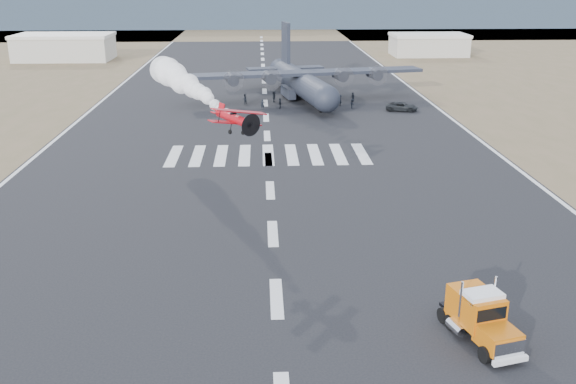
{
  "coord_description": "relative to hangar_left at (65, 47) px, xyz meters",
  "views": [
    {
      "loc": [
        -1.02,
        -28.96,
        22.2
      ],
      "look_at": [
        1.35,
        23.73,
        4.0
      ],
      "focal_mm": 40.0,
      "sensor_mm": 36.0,
      "label": 1
    }
  ],
  "objects": [
    {
      "name": "crew_e",
      "position": [
        60.08,
        -59.62,
        -2.59
      ],
      "size": [
        0.87,
        0.61,
        1.64
      ],
      "primitive_type": "imported",
      "rotation": [
        0.0,
        0.0,
        2.98
      ],
      "color": "black",
      "rests_on": "ground"
    },
    {
      "name": "ridge_seg_f",
      "position": [
        182.0,
        115.0,
        5.09
      ],
      "size": [
        150.0,
        50.0,
        17.0
      ],
      "primitive_type": "cube",
      "color": "#8497A8",
      "rests_on": "ground"
    },
    {
      "name": "ridge_seg_d",
      "position": [
        52.0,
        115.0,
        3.09
      ],
      "size": [
        150.0,
        50.0,
        13.0
      ],
      "primitive_type": "cube",
      "color": "#8497A8",
      "rests_on": "ground"
    },
    {
      "name": "crew_g",
      "position": [
        65.05,
        -63.95,
        -2.47
      ],
      "size": [
        0.6,
        0.71,
        1.87
      ],
      "primitive_type": "imported",
      "rotation": [
        0.0,
        0.0,
        4.77
      ],
      "color": "black",
      "rests_on": "ground"
    },
    {
      "name": "crew_a",
      "position": [
        51.52,
        -66.43,
        -2.57
      ],
      "size": [
        0.69,
        0.6,
        1.68
      ],
      "primitive_type": "imported",
      "rotation": [
        0.0,
        0.0,
        6.12
      ],
      "color": "black",
      "rests_on": "ground"
    },
    {
      "name": "smoke_trail",
      "position": [
        40.87,
        -96.57,
        6.99
      ],
      "size": [
        11.13,
        28.15,
        3.46
      ],
      "rotation": [
        0.0,
        0.0,
        0.34
      ],
      "color": "white"
    },
    {
      "name": "runway_markings",
      "position": [
        52.0,
        -85.0,
        -3.4
      ],
      "size": [
        60.0,
        260.0,
        0.01
      ],
      "primitive_type": null,
      "color": "silver",
      "rests_on": "ground"
    },
    {
      "name": "scrub_far",
      "position": [
        52.0,
        85.0,
        -3.41
      ],
      "size": [
        500.0,
        80.0,
        0.0
      ],
      "primitive_type": "cube",
      "color": "brown",
      "rests_on": "ground"
    },
    {
      "name": "aerobatic_biplane",
      "position": [
        48.83,
        -119.45,
        6.77
      ],
      "size": [
        5.39,
        5.14,
        2.64
      ],
      "rotation": [
        0.0,
        0.21,
        0.34
      ],
      "color": "#B10B21"
    },
    {
      "name": "crew_b",
      "position": [
        67.7,
        -60.51,
        -2.57
      ],
      "size": [
        0.68,
        0.91,
        1.68
      ],
      "primitive_type": "imported",
      "rotation": [
        0.0,
        0.0,
        4.95
      ],
      "color": "black",
      "rests_on": "ground"
    },
    {
      "name": "crew_h",
      "position": [
        48.38,
        -61.69,
        -2.52
      ],
      "size": [
        1.0,
        0.97,
        1.77
      ],
      "primitive_type": "imported",
      "rotation": [
        0.0,
        0.0,
        3.86
      ],
      "color": "black",
      "rests_on": "ground"
    },
    {
      "name": "support_vehicle",
      "position": [
        74.79,
        -68.83,
        -2.67
      ],
      "size": [
        5.76,
        3.75,
        1.47
      ],
      "primitive_type": "imported",
      "rotation": [
        0.0,
        0.0,
        1.3
      ],
      "color": "black",
      "rests_on": "ground"
    },
    {
      "name": "hangar_left",
      "position": [
        0.0,
        0.0,
        0.0
      ],
      "size": [
        24.5,
        14.5,
        6.7
      ],
      "color": "#ACA799",
      "rests_on": "ground"
    },
    {
      "name": "semi_truck",
      "position": [
        64.67,
        -138.92,
        -1.76
      ],
      "size": [
        3.99,
        7.65,
        3.36
      ],
      "rotation": [
        0.0,
        0.0,
        0.26
      ],
      "color": "black",
      "rests_on": "ground"
    },
    {
      "name": "ridge_seg_c",
      "position": [
        -13.0,
        115.0,
        5.09
      ],
      "size": [
        150.0,
        50.0,
        17.0
      ],
      "primitive_type": "cube",
      "color": "#8497A8",
      "rests_on": "ground"
    },
    {
      "name": "crew_d",
      "position": [
        54.49,
        -65.77,
        -2.53
      ],
      "size": [
        0.59,
        1.06,
        1.76
      ],
      "primitive_type": "imported",
      "rotation": [
        0.0,
        0.0,
        4.77
      ],
      "color": "black",
      "rests_on": "ground"
    },
    {
      "name": "ridge_seg_e",
      "position": [
        117.0,
        115.0,
        4.09
      ],
      "size": [
        150.0,
        50.0,
        15.0
      ],
      "primitive_type": "cube",
      "color": "#8497A8",
      "rests_on": "ground"
    },
    {
      "name": "transport_aircraft",
      "position": [
        58.66,
        -56.52,
        -0.12
      ],
      "size": [
        44.03,
        36.06,
        12.74
      ],
      "rotation": [
        0.0,
        0.0,
        0.19
      ],
      "color": "black",
      "rests_on": "ground"
    },
    {
      "name": "hangar_right",
      "position": [
        98.0,
        5.0,
        -0.4
      ],
      "size": [
        20.5,
        12.5,
        5.9
      ],
      "color": "#ACA799",
      "rests_on": "ground"
    },
    {
      "name": "crew_f",
      "position": [
        53.6,
        -59.98,
        -2.46
      ],
      "size": [
        0.63,
        1.77,
        1.89
      ],
      "primitive_type": "imported",
      "rotation": [
        0.0,
        0.0,
        1.54
      ],
      "color": "black",
      "rests_on": "ground"
    },
    {
      "name": "crew_c",
      "position": [
        66.8,
        -66.35,
        -2.6
      ],
      "size": [
        0.97,
        1.15,
        1.62
      ],
      "primitive_type": "imported",
      "rotation": [
        0.0,
        0.0,
        1.01
      ],
      "color": "black",
      "rests_on": "ground"
    }
  ]
}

